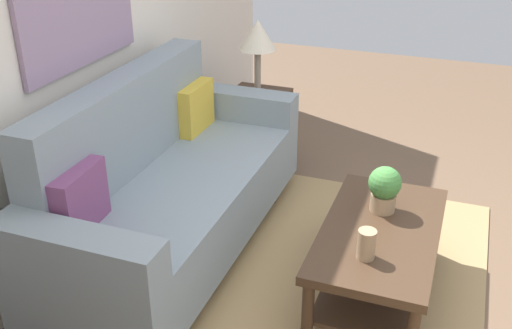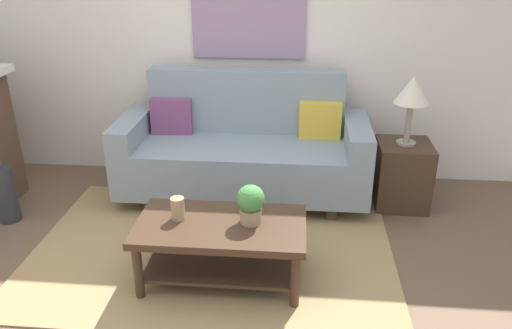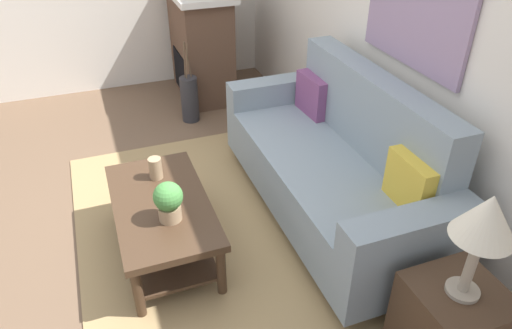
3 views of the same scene
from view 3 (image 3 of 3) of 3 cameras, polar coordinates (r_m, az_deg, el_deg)
ground_plane at (r=3.48m, az=-13.64°, el=-9.42°), size 9.71×9.71×0.00m
wall_back at (r=3.46m, az=17.97°, el=15.69°), size 5.71×0.10×2.70m
area_rug at (r=3.52m, az=-5.59°, el=-7.64°), size 2.63×1.85×0.01m
couch at (r=3.45m, az=9.47°, el=-0.08°), size 2.12×0.84×1.08m
throw_pillow_plum at (r=3.89m, az=6.86°, el=8.32°), size 0.37×0.14×0.32m
throw_pillow_mustard at (r=2.94m, az=18.13°, el=-2.08°), size 0.36×0.13×0.32m
coffee_table at (r=3.19m, az=-11.20°, el=-6.07°), size 1.10×0.60×0.43m
tabletop_vase at (r=3.31m, az=-12.02°, el=-0.45°), size 0.09×0.09×0.15m
potted_plant_tabletop at (r=2.88m, az=-10.50°, el=-4.29°), size 0.18×0.18×0.26m
table_lamp at (r=2.25m, az=25.98°, el=-6.17°), size 0.28×0.28×0.57m
fireplace at (r=5.33m, az=-6.65°, el=14.21°), size 1.02×0.58×1.16m
floor_vase at (r=4.88m, az=-8.00°, el=7.79°), size 0.18×0.18×0.47m
floor_vase_branch_a at (r=4.71m, az=-8.33°, el=12.24°), size 0.03×0.04×0.36m
floor_vase_branch_b at (r=4.74m, az=-8.21°, el=12.39°), size 0.02×0.05×0.36m
floor_vase_branch_c at (r=4.73m, az=-8.63°, el=12.33°), size 0.03×0.02×0.36m
framed_painting at (r=3.26m, az=18.95°, el=18.22°), size 1.00×0.03×0.82m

